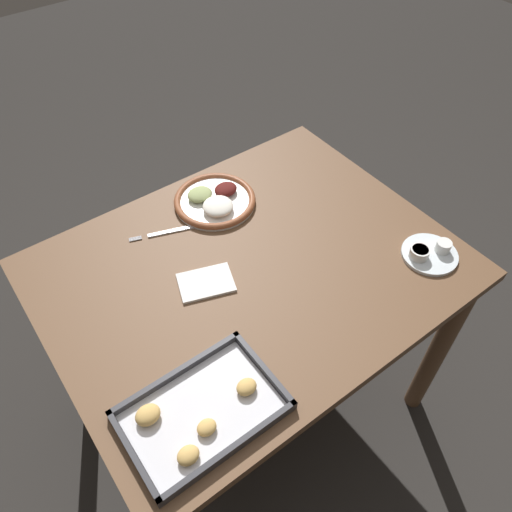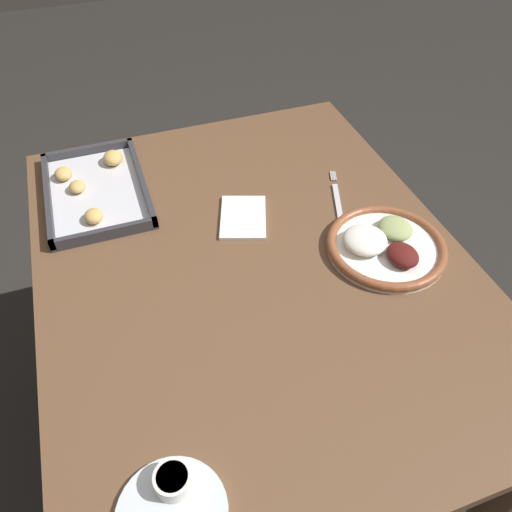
{
  "view_description": "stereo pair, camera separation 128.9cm",
  "coord_description": "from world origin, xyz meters",
  "views": [
    {
      "loc": [
        0.5,
        0.7,
        1.78
      ],
      "look_at": [
        -0.02,
        0.0,
        0.8
      ],
      "focal_mm": 35.0,
      "sensor_mm": 36.0,
      "label": 1
    },
    {
      "loc": [
        -0.66,
        0.22,
        1.49
      ],
      "look_at": [
        -0.02,
        0.0,
        0.8
      ],
      "focal_mm": 35.0,
      "sensor_mm": 36.0,
      "label": 2
    }
  ],
  "objects": [
    {
      "name": "fork",
      "position": [
        0.1,
        -0.24,
        0.77
      ],
      "size": [
        0.21,
        0.08,
        0.0
      ],
      "rotation": [
        0.0,
        0.0,
        -0.34
      ],
      "color": "silver",
      "rests_on": "dining_table"
    },
    {
      "name": "baking_tray",
      "position": [
        0.33,
        0.27,
        0.78
      ],
      "size": [
        0.33,
        0.22,
        0.04
      ],
      "color": "#333338",
      "rests_on": "dining_table"
    },
    {
      "name": "dinner_plate",
      "position": [
        -0.06,
        -0.26,
        0.78
      ],
      "size": [
        0.24,
        0.24,
        0.04
      ],
      "color": "white",
      "rests_on": "dining_table"
    },
    {
      "name": "saucer_plate",
      "position": [
        -0.41,
        0.26,
        0.78
      ],
      "size": [
        0.15,
        0.15,
        0.04
      ],
      "color": "silver",
      "rests_on": "dining_table"
    },
    {
      "name": "napkin",
      "position": [
        0.13,
        -0.02,
        0.77
      ],
      "size": [
        0.16,
        0.14,
        0.01
      ],
      "color": "white",
      "rests_on": "dining_table"
    },
    {
      "name": "dining_table",
      "position": [
        0.0,
        0.0,
        0.65
      ],
      "size": [
        1.07,
        0.84,
        0.77
      ],
      "color": "brown",
      "rests_on": "ground_plane"
    },
    {
      "name": "ground_plane",
      "position": [
        0.0,
        0.0,
        0.0
      ],
      "size": [
        8.0,
        8.0,
        0.0
      ],
      "primitive_type": "plane",
      "color": "#282623"
    }
  ]
}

